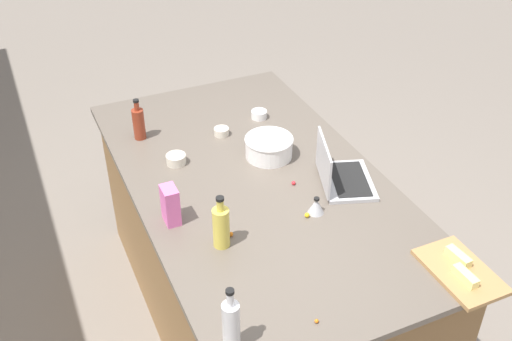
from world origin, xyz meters
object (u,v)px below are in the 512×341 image
bottle_vinegar (231,325)px  butter_stick_left (458,257)px  kitchen_timer (316,206)px  mixing_bowl_large (269,147)px  bottle_oil (221,226)px  cutting_board (460,271)px  butter_stick_right (465,276)px  ramekin_medium (222,131)px  laptop (339,175)px  candy_bag (170,205)px  ramekin_small (176,159)px  ramekin_wide (259,114)px  bottle_soy (139,123)px

bottle_vinegar → butter_stick_left: (0.01, -0.94, -0.07)m
kitchen_timer → mixing_bowl_large: bearing=-0.4°
bottle_oil → cutting_board: size_ratio=0.70×
butter_stick_right → ramekin_medium: 1.41m
mixing_bowl_large → bottle_oil: bottle_oil is taller
bottle_vinegar → ramekin_medium: bearing=-20.2°
butter_stick_right → kitchen_timer: 0.66m
laptop → butter_stick_right: 0.74m
cutting_board → candy_bag: candy_bag is taller
butter_stick_left → butter_stick_right: size_ratio=1.00×
candy_bag → bottle_vinegar: bearing=178.5°
bottle_oil → butter_stick_left: bearing=-121.1°
cutting_board → mixing_bowl_large: bearing=17.2°
ramekin_small → candy_bag: bearing=159.5°
butter_stick_left → ramekin_small: 1.34m
bottle_vinegar → candy_bag: 0.70m
bottle_oil → butter_stick_right: 0.93m
cutting_board → ramekin_wide: bearing=8.5°
butter_stick_right → ramekin_small: 1.39m
butter_stick_right → kitchen_timer: size_ratio=1.43×
cutting_board → butter_stick_left: size_ratio=3.06×
bottle_vinegar → candy_bag: size_ratio=1.55×
laptop → cutting_board: (-0.69, -0.12, -0.04)m
ramekin_wide → mixing_bowl_large: bearing=162.9°
bottle_oil → ramekin_medium: bottle_oil is taller
bottle_vinegar → ramekin_wide: size_ratio=3.17×
mixing_bowl_large → butter_stick_right: size_ratio=2.14×
bottle_oil → bottle_vinegar: (-0.48, 0.15, 0.01)m
laptop → butter_stick_right: bearing=-172.3°
laptop → bottle_vinegar: size_ratio=1.38×
ramekin_small → candy_bag: 0.44m
bottle_oil → kitchen_timer: size_ratio=3.06×
bottle_oil → kitchen_timer: 0.45m
laptop → candy_bag: size_ratio=2.15×
kitchen_timer → ramekin_medium: bearing=9.8°
kitchen_timer → bottle_oil: bearing=93.4°
ramekin_medium → ramekin_wide: ramekin_wide is taller
ramekin_small → kitchen_timer: kitchen_timer is taller
butter_stick_right → bottle_soy: bearing=28.8°
bottle_oil → ramekin_medium: bearing=-21.7°
laptop → ramekin_wide: size_ratio=4.38×
mixing_bowl_large → cutting_board: (-1.02, -0.32, -0.04)m
bottle_vinegar → kitchen_timer: size_ratio=3.43×
ramekin_wide → kitchen_timer: bearing=172.3°
butter_stick_right → ramekin_small: butter_stick_right is taller
laptop → bottle_soy: bearing=43.7°
butter_stick_right → kitchen_timer: kitchen_timer is taller
cutting_board → ramekin_small: size_ratio=3.58×
ramekin_wide → laptop: bearing=-173.0°
butter_stick_right → kitchen_timer: bearing=26.6°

